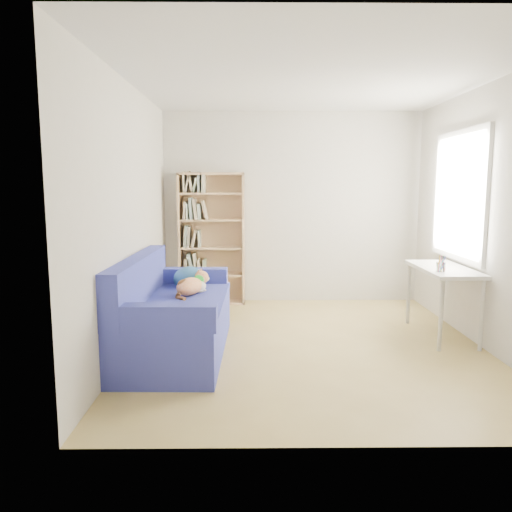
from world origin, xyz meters
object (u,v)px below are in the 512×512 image
Objects in this scene: sofa at (173,316)px; pen_cup at (441,265)px; bookshelf at (212,244)px; desk at (443,275)px.

sofa is 2.71m from pen_cup.
pen_cup is (2.67, 0.21, 0.46)m from sofa.
bookshelf is 3.01m from desk.
sofa is at bearing -96.42° from bookshelf.
bookshelf is at bearing 84.82° from sofa.
pen_cup is (-0.14, -0.27, 0.15)m from desk.
pen_cup is (2.44, -1.81, -0.01)m from bookshelf.
sofa is 2.86m from desk.
desk is 0.34m from pen_cup.
sofa reaches higher than pen_cup.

